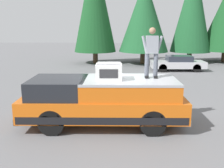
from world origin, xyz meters
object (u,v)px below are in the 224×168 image
(pickup_truck, at_px, (103,101))
(parked_car_silver, at_px, (178,63))
(person_on_truck_bed, at_px, (152,51))
(compressor_unit, at_px, (109,71))

(pickup_truck, relative_size, parked_car_silver, 1.35)
(person_on_truck_bed, height_order, parked_car_silver, person_on_truck_bed)
(compressor_unit, height_order, person_on_truck_bed, person_on_truck_bed)
(person_on_truck_bed, xyz_separation_m, parked_car_silver, (11.04, -3.65, -1.97))
(pickup_truck, bearing_deg, compressor_unit, -130.37)
(parked_car_silver, bearing_deg, pickup_truck, 154.78)
(compressor_unit, bearing_deg, pickup_truck, 49.63)
(pickup_truck, height_order, compressor_unit, compressor_unit)
(compressor_unit, relative_size, parked_car_silver, 0.20)
(pickup_truck, xyz_separation_m, parked_car_silver, (11.21, -5.28, -0.29))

